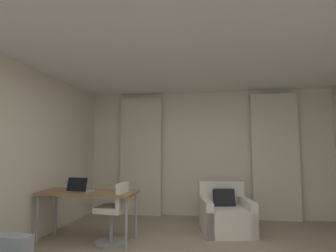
# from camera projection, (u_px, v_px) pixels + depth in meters

# --- Properties ---
(wall_window) EXTENTS (5.12, 0.06, 2.60)m
(wall_window) POSITION_uv_depth(u_px,v_px,m) (205.00, 153.00, 5.64)
(wall_window) COLOR beige
(wall_window) RESTS_ON ground
(ceiling) EXTENTS (5.12, 6.12, 0.06)m
(ceiling) POSITION_uv_depth(u_px,v_px,m) (195.00, 28.00, 2.79)
(ceiling) COLOR white
(ceiling) RESTS_ON wall_left
(curtain_left_panel) EXTENTS (0.90, 0.06, 2.50)m
(curtain_left_panel) POSITION_uv_depth(u_px,v_px,m) (141.00, 155.00, 5.74)
(curtain_left_panel) COLOR beige
(curtain_left_panel) RESTS_ON ground
(curtain_right_panel) EXTENTS (0.90, 0.06, 2.50)m
(curtain_right_panel) POSITION_uv_depth(u_px,v_px,m) (275.00, 156.00, 5.28)
(curtain_right_panel) COLOR beige
(curtain_right_panel) RESTS_ON ground
(armchair) EXTENTS (0.94, 0.98, 0.80)m
(armchair) POSITION_uv_depth(u_px,v_px,m) (226.00, 215.00, 4.49)
(armchair) COLOR silver
(armchair) RESTS_ON ground
(desk) EXTENTS (1.45, 0.57, 0.74)m
(desk) POSITION_uv_depth(u_px,v_px,m) (89.00, 196.00, 4.04)
(desk) COLOR olive
(desk) RESTS_ON ground
(desk_chair) EXTENTS (0.48, 0.48, 0.88)m
(desk_chair) POSITION_uv_depth(u_px,v_px,m) (114.00, 217.00, 3.89)
(desk_chair) COLOR gray
(desk_chair) RESTS_ON ground
(laptop) EXTENTS (0.35, 0.28, 0.22)m
(laptop) POSITION_uv_depth(u_px,v_px,m) (80.00, 189.00, 3.99)
(laptop) COLOR #ADADB2
(laptop) RESTS_ON desk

